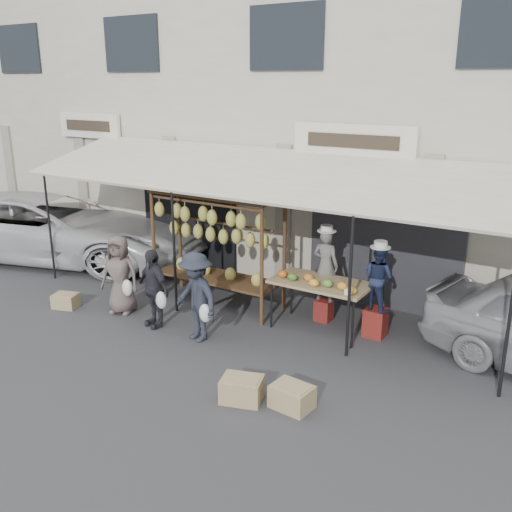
{
  "coord_description": "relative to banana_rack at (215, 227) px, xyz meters",
  "views": [
    {
      "loc": [
        5.67,
        -6.59,
        4.22
      ],
      "look_at": [
        0.63,
        1.4,
        1.3
      ],
      "focal_mm": 40.0,
      "sensor_mm": 36.0,
      "label": 1
    }
  ],
  "objects": [
    {
      "name": "ground_plane",
      "position": [
        0.53,
        -1.81,
        -1.56
      ],
      "size": [
        90.0,
        90.0,
        0.0
      ],
      "primitive_type": "plane",
      "color": "#2D2D30"
    },
    {
      "name": "shophouse",
      "position": [
        0.53,
        4.69,
        2.08
      ],
      "size": [
        24.0,
        6.15,
        7.3
      ],
      "color": "beige",
      "rests_on": "ground_plane"
    },
    {
      "name": "awning",
      "position": [
        0.54,
        0.47,
        1.01
      ],
      "size": [
        10.0,
        2.35,
        2.92
      ],
      "color": "beige",
      "rests_on": "ground_plane"
    },
    {
      "name": "banana_rack",
      "position": [
        0.0,
        0.0,
        0.0
      ],
      "size": [
        2.6,
        0.9,
        2.24
      ],
      "color": "#342413",
      "rests_on": "ground_plane"
    },
    {
      "name": "produce_table",
      "position": [
        2.22,
        -0.03,
        -0.69
      ],
      "size": [
        1.7,
        0.9,
        1.04
      ],
      "color": "#99825A",
      "rests_on": "ground_plane"
    },
    {
      "name": "vendor_left",
      "position": [
        2.1,
        0.44,
        -0.51
      ],
      "size": [
        0.48,
        0.32,
        1.33
      ],
      "primitive_type": "imported",
      "rotation": [
        0.0,
        0.0,
        3.14
      ],
      "color": "slate",
      "rests_on": "stool_left"
    },
    {
      "name": "vendor_right",
      "position": [
        3.14,
        0.3,
        -0.51
      ],
      "size": [
        0.66,
        0.58,
        1.12
      ],
      "primitive_type": "imported",
      "rotation": [
        0.0,
        0.0,
        2.8
      ],
      "color": "#1D2444",
      "rests_on": "stool_right"
    },
    {
      "name": "customer_left",
      "position": [
        -1.3,
        -1.26,
        -0.82
      ],
      "size": [
        0.84,
        0.67,
        1.5
      ],
      "primitive_type": "imported",
      "rotation": [
        0.0,
        0.0,
        0.29
      ],
      "color": "#5A4D49",
      "rests_on": "ground_plane"
    },
    {
      "name": "customer_mid",
      "position": [
        -0.35,
        -1.39,
        -0.85
      ],
      "size": [
        0.9,
        0.55,
        1.43
      ],
      "primitive_type": "imported",
      "rotation": [
        0.0,
        0.0,
        -0.25
      ],
      "color": "#29282F",
      "rests_on": "ground_plane"
    },
    {
      "name": "customer_right",
      "position": [
        0.64,
        -1.45,
        -0.79
      ],
      "size": [
        1.12,
        0.83,
        1.54
      ],
      "primitive_type": "imported",
      "rotation": [
        0.0,
        0.0,
        -0.29
      ],
      "color": "#232731",
      "rests_on": "ground_plane"
    },
    {
      "name": "stool_left",
      "position": [
        2.1,
        0.44,
        -1.37
      ],
      "size": [
        0.34,
        0.34,
        0.4
      ],
      "primitive_type": "cube",
      "rotation": [
        0.0,
        0.0,
        0.25
      ],
      "color": "maroon",
      "rests_on": "ground_plane"
    },
    {
      "name": "stool_right",
      "position": [
        3.14,
        0.3,
        -1.32
      ],
      "size": [
        0.44,
        0.44,
        0.5
      ],
      "primitive_type": "cube",
      "rotation": [
        0.0,
        0.0,
        0.31
      ],
      "color": "maroon",
      "rests_on": "ground_plane"
    },
    {
      "name": "crate_near_a",
      "position": [
        2.35,
        -2.65,
        -1.4
      ],
      "size": [
        0.66,
        0.57,
        0.33
      ],
      "primitive_type": "cube",
      "rotation": [
        0.0,
        0.0,
        0.31
      ],
      "color": "tan",
      "rests_on": "ground_plane"
    },
    {
      "name": "crate_near_b",
      "position": [
        3.02,
        -2.44,
        -1.4
      ],
      "size": [
        0.57,
        0.45,
        0.32
      ],
      "primitive_type": "cube",
      "rotation": [
        0.0,
        0.0,
        -0.1
      ],
      "color": "tan",
      "rests_on": "ground_plane"
    },
    {
      "name": "crate_far",
      "position": [
        -2.39,
        -1.67,
        -1.43
      ],
      "size": [
        0.54,
        0.47,
        0.27
      ],
      "primitive_type": "cube",
      "rotation": [
        0.0,
        0.0,
        0.32
      ],
      "color": "tan",
      "rests_on": "ground_plane"
    },
    {
      "name": "van",
      "position": [
        -5.38,
        0.29,
        -0.4
      ],
      "size": [
        6.1,
        4.09,
        2.33
      ],
      "primitive_type": "imported",
      "rotation": [
        0.0,
        0.0,
        1.87
      ],
      "color": "silver",
      "rests_on": "ground_plane"
    }
  ]
}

